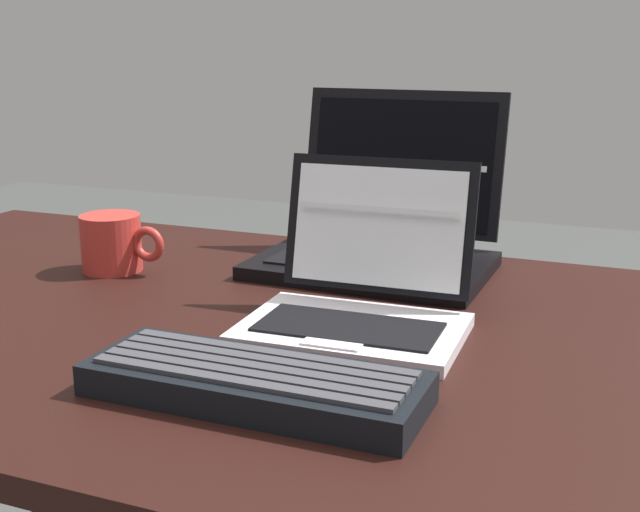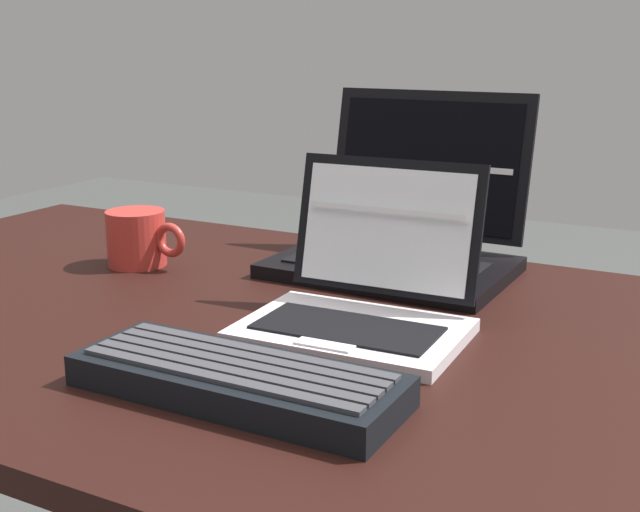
{
  "view_description": "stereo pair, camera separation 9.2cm",
  "coord_description": "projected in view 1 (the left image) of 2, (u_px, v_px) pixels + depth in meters",
  "views": [
    {
      "loc": [
        0.38,
        -0.85,
        1.05
      ],
      "look_at": [
        0.04,
        -0.03,
        0.82
      ],
      "focal_mm": 46.67,
      "sensor_mm": 36.0,
      "label": 1
    },
    {
      "loc": [
        0.46,
        -0.81,
        1.05
      ],
      "look_at": [
        0.04,
        -0.03,
        0.82
      ],
      "focal_mm": 46.67,
      "sensor_mm": 36.0,
      "label": 2
    }
  ],
  "objects": [
    {
      "name": "coffee_mug",
      "position": [
        113.0,
        243.0,
        1.2
      ],
      "size": [
        0.13,
        0.09,
        0.08
      ],
      "color": "#B32F29",
      "rests_on": "desk"
    },
    {
      "name": "external_keyboard",
      "position": [
        255.0,
        383.0,
        0.78
      ],
      "size": [
        0.32,
        0.12,
        0.03
      ],
      "color": "black",
      "rests_on": "desk"
    },
    {
      "name": "desk",
      "position": [
        295.0,
        384.0,
        1.01
      ],
      "size": [
        1.57,
        0.81,
        0.72
      ],
      "color": "black",
      "rests_on": "ground"
    },
    {
      "name": "laptop_rear",
      "position": [
        381.0,
        233.0,
        1.23
      ],
      "size": [
        0.33,
        0.28,
        0.25
      ],
      "color": "black",
      "rests_on": "desk"
    },
    {
      "name": "laptop_front",
      "position": [
        360.0,
        297.0,
        0.96
      ],
      "size": [
        0.25,
        0.22,
        0.19
      ],
      "color": "silver",
      "rests_on": "desk"
    }
  ]
}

